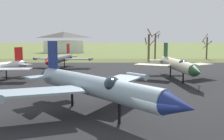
{
  "coord_description": "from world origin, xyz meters",
  "views": [
    {
      "loc": [
        -2.46,
        -14.84,
        6.27
      ],
      "look_at": [
        -2.59,
        20.97,
        1.76
      ],
      "focal_mm": 41.21,
      "sensor_mm": 36.0,
      "label": 1
    }
  ],
  "objects_px": {
    "jet_fighter_front_left": "(178,65)",
    "jet_fighter_rear_left": "(61,59)",
    "jet_fighter_rear_right": "(96,86)",
    "info_placard_front_left": "(200,87)",
    "visitor_building": "(65,42)",
    "info_placard_rear_left": "(47,71)"
  },
  "relations": [
    {
      "from": "jet_fighter_rear_right",
      "to": "info_placard_rear_left",
      "type": "bearing_deg",
      "value": 112.82
    },
    {
      "from": "visitor_building",
      "to": "info_placard_rear_left",
      "type": "bearing_deg",
      "value": -82.15
    },
    {
      "from": "info_placard_front_left",
      "to": "visitor_building",
      "type": "xyz_separation_m",
      "value": [
        -30.7,
        82.18,
        3.7
      ]
    },
    {
      "from": "jet_fighter_front_left",
      "to": "jet_fighter_rear_right",
      "type": "relative_size",
      "value": 1.13
    },
    {
      "from": "jet_fighter_front_left",
      "to": "jet_fighter_rear_left",
      "type": "height_order",
      "value": "jet_fighter_front_left"
    },
    {
      "from": "jet_fighter_rear_left",
      "to": "visitor_building",
      "type": "height_order",
      "value": "visitor_building"
    },
    {
      "from": "jet_fighter_rear_left",
      "to": "visitor_building",
      "type": "distance_m",
      "value": 60.81
    },
    {
      "from": "info_placard_front_left",
      "to": "jet_fighter_rear_right",
      "type": "xyz_separation_m",
      "value": [
        -11.47,
        -8.83,
        1.82
      ]
    },
    {
      "from": "info_placard_rear_left",
      "to": "visitor_building",
      "type": "height_order",
      "value": "visitor_building"
    },
    {
      "from": "jet_fighter_front_left",
      "to": "info_placard_front_left",
      "type": "height_order",
      "value": "jet_fighter_front_left"
    },
    {
      "from": "jet_fighter_rear_left",
      "to": "jet_fighter_rear_right",
      "type": "distance_m",
      "value": 32.39
    },
    {
      "from": "jet_fighter_rear_right",
      "to": "jet_fighter_front_left",
      "type": "bearing_deg",
      "value": 57.18
    },
    {
      "from": "jet_fighter_rear_left",
      "to": "info_placard_rear_left",
      "type": "xyz_separation_m",
      "value": [
        -0.88,
        -7.41,
        -1.48
      ]
    },
    {
      "from": "info_placard_front_left",
      "to": "jet_fighter_rear_left",
      "type": "xyz_separation_m",
      "value": [
        -20.54,
        22.26,
        1.44
      ]
    },
    {
      "from": "jet_fighter_rear_right",
      "to": "visitor_building",
      "type": "bearing_deg",
      "value": 101.94
    },
    {
      "from": "info_placard_front_left",
      "to": "jet_fighter_rear_right",
      "type": "height_order",
      "value": "jet_fighter_rear_right"
    },
    {
      "from": "jet_fighter_rear_right",
      "to": "visitor_building",
      "type": "relative_size",
      "value": 0.81
    },
    {
      "from": "jet_fighter_rear_left",
      "to": "info_placard_front_left",
      "type": "bearing_deg",
      "value": -47.3
    },
    {
      "from": "jet_fighter_front_left",
      "to": "info_placard_front_left",
      "type": "relative_size",
      "value": 17.1
    },
    {
      "from": "info_placard_front_left",
      "to": "visitor_building",
      "type": "bearing_deg",
      "value": 110.49
    },
    {
      "from": "info_placard_front_left",
      "to": "visitor_building",
      "type": "distance_m",
      "value": 87.8
    },
    {
      "from": "info_placard_front_left",
      "to": "info_placard_rear_left",
      "type": "distance_m",
      "value": 26.07
    }
  ]
}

